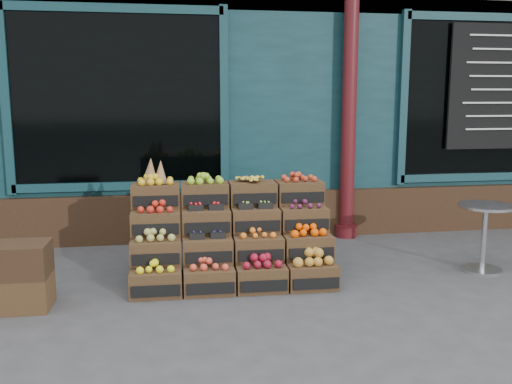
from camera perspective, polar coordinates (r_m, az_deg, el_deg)
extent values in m
plane|color=#3E3E40|center=(5.25, 3.47, -10.41)|extent=(60.00, 60.00, 0.00)
cube|color=#11353A|center=(10.08, -3.20, 13.10)|extent=(12.00, 6.00, 4.80)
cube|color=#11353A|center=(7.15, -0.48, 7.28)|extent=(12.00, 0.12, 3.00)
cube|color=#332114|center=(7.23, -0.38, -2.29)|extent=(12.00, 0.18, 0.60)
cube|color=black|center=(7.00, -13.60, 9.00)|extent=(2.40, 0.06, 2.00)
cube|color=black|center=(8.21, 22.50, 8.61)|extent=(2.40, 0.06, 2.00)
cylinder|color=#4E1215|center=(7.24, 9.29, 7.97)|extent=(0.18, 0.18, 3.20)
cube|color=black|center=(8.15, 22.87, 9.64)|extent=(1.30, 0.04, 1.60)
cube|color=#452E1B|center=(5.33, -9.98, -8.91)|extent=(0.48, 0.34, 0.23)
cube|color=black|center=(5.18, -10.04, -9.76)|extent=(0.43, 0.03, 0.10)
cube|color=yellow|center=(5.29, -10.03, -7.32)|extent=(0.38, 0.26, 0.07)
cube|color=#452E1B|center=(5.34, -4.71, -8.78)|extent=(0.48, 0.34, 0.23)
cube|color=black|center=(5.18, -4.60, -9.62)|extent=(0.43, 0.03, 0.10)
cube|color=#D74430|center=(5.29, -4.74, -7.19)|extent=(0.38, 0.26, 0.07)
cube|color=#452E1B|center=(5.38, 0.50, -8.58)|extent=(0.48, 0.34, 0.23)
cube|color=black|center=(5.23, 0.78, -9.41)|extent=(0.43, 0.03, 0.10)
cube|color=maroon|center=(5.33, 0.50, -6.94)|extent=(0.38, 0.26, 0.09)
cube|color=#452E1B|center=(5.47, 5.58, -8.32)|extent=(0.48, 0.34, 0.23)
cube|color=black|center=(5.32, 6.01, -9.12)|extent=(0.43, 0.03, 0.10)
cube|color=#B77E2B|center=(5.42, 5.61, -6.60)|extent=(0.38, 0.26, 0.11)
cube|color=#452E1B|center=(5.45, -9.98, -5.92)|extent=(0.48, 0.34, 0.23)
cube|color=black|center=(5.29, -10.04, -6.67)|extent=(0.43, 0.03, 0.10)
cube|color=#A6A14C|center=(5.41, -10.03, -4.33)|extent=(0.38, 0.26, 0.08)
cube|color=#452E1B|center=(5.46, -4.87, -5.80)|extent=(0.48, 0.34, 0.23)
cube|color=black|center=(5.30, -4.76, -6.54)|extent=(0.43, 0.03, 0.10)
cube|color=#27224E|center=(5.42, -4.89, -4.47)|extent=(0.38, 0.26, 0.03)
cube|color=#452E1B|center=(5.50, 0.20, -5.63)|extent=(0.48, 0.34, 0.23)
cube|color=black|center=(5.34, 0.46, -6.36)|extent=(0.43, 0.03, 0.10)
cube|color=orange|center=(5.46, 0.20, -4.13)|extent=(0.38, 0.26, 0.06)
cube|color=#452E1B|center=(5.59, 5.14, -5.43)|extent=(0.48, 0.34, 0.23)
cube|color=black|center=(5.43, 5.55, -6.13)|extent=(0.43, 0.03, 0.10)
cube|color=#F54B02|center=(5.55, 5.17, -3.85)|extent=(0.38, 0.26, 0.08)
cube|color=#452E1B|center=(5.59, -9.99, -3.07)|extent=(0.48, 0.34, 0.23)
cube|color=black|center=(5.42, -10.04, -3.71)|extent=(0.43, 0.03, 0.10)
cube|color=red|center=(5.56, -10.04, -1.50)|extent=(0.38, 0.26, 0.08)
cube|color=#452E1B|center=(5.59, -5.02, -2.96)|extent=(0.48, 0.34, 0.23)
cube|color=black|center=(5.43, -4.92, -3.59)|extent=(0.43, 0.03, 0.10)
cube|color=red|center=(5.56, -5.04, -1.62)|extent=(0.38, 0.26, 0.03)
cube|color=#452E1B|center=(5.63, -0.09, -2.82)|extent=(0.48, 0.34, 0.23)
cube|color=black|center=(5.47, 0.16, -3.44)|extent=(0.43, 0.03, 0.10)
cube|color=#8AB250|center=(5.61, -0.09, -1.52)|extent=(0.38, 0.26, 0.03)
cube|color=#452E1B|center=(5.72, 4.73, -2.66)|extent=(0.48, 0.34, 0.23)
cube|color=black|center=(5.56, 5.12, -3.27)|extent=(0.43, 0.03, 0.10)
cube|color=#501839|center=(5.69, 4.75, -1.22)|extent=(0.38, 0.26, 0.06)
cube|color=#452E1B|center=(5.73, -9.99, -0.37)|extent=(0.48, 0.34, 0.23)
cube|color=black|center=(5.57, -10.04, -0.91)|extent=(0.43, 0.03, 0.10)
cube|color=gold|center=(5.71, -10.04, 1.18)|extent=(0.38, 0.26, 0.08)
cube|color=#452E1B|center=(5.74, -5.16, -0.25)|extent=(0.48, 0.34, 0.23)
cube|color=black|center=(5.57, -5.06, -0.79)|extent=(0.43, 0.03, 0.10)
cube|color=#89BD25|center=(5.71, -5.18, 1.29)|extent=(0.38, 0.26, 0.08)
cube|color=#452E1B|center=(5.78, -0.36, -0.14)|extent=(0.48, 0.34, 0.23)
cube|color=black|center=(5.62, -0.12, -0.67)|extent=(0.43, 0.03, 0.10)
cube|color=gold|center=(5.76, -0.36, 1.36)|extent=(0.38, 0.26, 0.07)
cube|color=#452E1B|center=(5.86, 4.34, -0.02)|extent=(0.48, 0.34, 0.23)
cube|color=black|center=(5.70, 4.71, -0.55)|extent=(0.43, 0.03, 0.10)
cube|color=#BC381E|center=(5.84, 4.36, 1.44)|extent=(0.38, 0.26, 0.07)
cube|color=#332114|center=(5.54, -2.31, -8.05)|extent=(1.93, 0.38, 0.23)
cube|color=#332114|center=(5.69, -2.51, -6.33)|extent=(1.93, 0.38, 0.47)
cube|color=#332114|center=(5.85, -2.71, -4.70)|extent=(1.93, 0.38, 0.70)
cone|color=olive|center=(5.70, -10.52, 2.11)|extent=(0.16, 0.16, 0.27)
cone|color=olive|center=(5.73, -9.52, 2.01)|extent=(0.14, 0.14, 0.23)
cube|color=#452E1B|center=(5.33, -22.85, -9.25)|extent=(0.58, 0.41, 0.29)
cube|color=#332114|center=(5.25, -23.06, -6.28)|extent=(0.58, 0.41, 0.29)
cylinder|color=#AFB0B6|center=(6.41, 21.62, -7.22)|extent=(0.41, 0.41, 0.03)
cylinder|color=#AFB0B6|center=(6.32, 21.81, -4.37)|extent=(0.06, 0.06, 0.67)
cylinder|color=#AFB0B6|center=(6.25, 22.01, -1.31)|extent=(0.56, 0.56, 0.03)
imported|color=#1A5B21|center=(7.78, -13.09, 2.73)|extent=(0.73, 0.57, 1.78)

